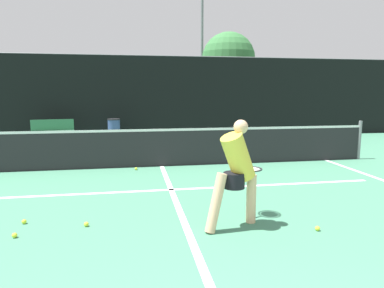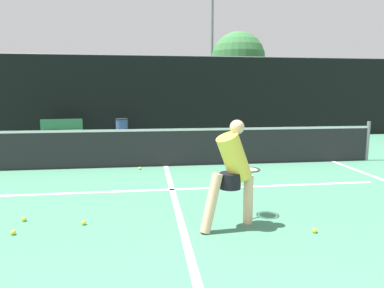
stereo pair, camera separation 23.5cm
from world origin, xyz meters
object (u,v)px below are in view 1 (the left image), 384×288
at_px(courtside_bench, 53,131).
at_px(trash_bin, 114,130).
at_px(parked_car, 156,115).
at_px(player_practicing, 237,170).

distance_m(courtside_bench, trash_bin, 2.19).
height_order(courtside_bench, parked_car, parked_car).
bearing_deg(parked_car, courtside_bench, -128.94).
bearing_deg(courtside_bench, parked_car, 43.34).
bearing_deg(trash_bin, player_practicing, -76.69).
distance_m(trash_bin, parked_car, 5.33).
bearing_deg(player_practicing, trash_bin, 81.01).
relative_size(trash_bin, parked_car, 0.22).
distance_m(courtside_bench, parked_car, 6.54).
relative_size(courtside_bench, parked_car, 0.38).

